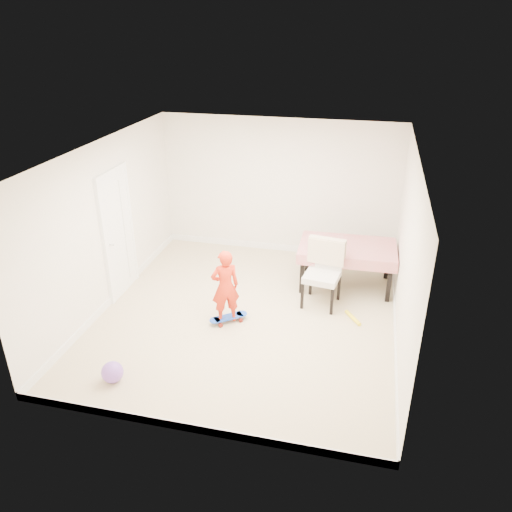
% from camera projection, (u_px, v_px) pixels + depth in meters
% --- Properties ---
extents(ground, '(5.00, 5.00, 0.00)m').
position_uv_depth(ground, '(247.00, 315.00, 7.80)').
color(ground, tan).
rests_on(ground, ground).
extents(ceiling, '(4.50, 5.00, 0.04)m').
position_uv_depth(ceiling, '(245.00, 152.00, 6.67)').
color(ceiling, white).
rests_on(ceiling, wall_back).
extents(wall_back, '(4.50, 0.04, 2.60)m').
position_uv_depth(wall_back, '(279.00, 188.00, 9.40)').
color(wall_back, silver).
rests_on(wall_back, ground).
extents(wall_front, '(4.50, 0.04, 2.60)m').
position_uv_depth(wall_front, '(186.00, 336.00, 5.06)').
color(wall_front, silver).
rests_on(wall_front, ground).
extents(wall_left, '(0.04, 5.00, 2.60)m').
position_uv_depth(wall_left, '(106.00, 226.00, 7.69)').
color(wall_left, silver).
rests_on(wall_left, ground).
extents(wall_right, '(0.04, 5.00, 2.60)m').
position_uv_depth(wall_right, '(405.00, 255.00, 6.77)').
color(wall_right, silver).
rests_on(wall_right, ground).
extents(door, '(0.11, 0.94, 2.11)m').
position_uv_depth(door, '(118.00, 235.00, 8.07)').
color(door, white).
rests_on(door, ground).
extents(baseboard_back, '(4.50, 0.02, 0.12)m').
position_uv_depth(baseboard_back, '(278.00, 247.00, 9.95)').
color(baseboard_back, white).
rests_on(baseboard_back, ground).
extents(baseboard_front, '(4.50, 0.02, 0.12)m').
position_uv_depth(baseboard_front, '(192.00, 428.00, 5.59)').
color(baseboard_front, white).
rests_on(baseboard_front, ground).
extents(baseboard_left, '(0.02, 5.00, 0.12)m').
position_uv_depth(baseboard_left, '(116.00, 295.00, 8.24)').
color(baseboard_left, white).
rests_on(baseboard_left, ground).
extents(baseboard_right, '(0.02, 5.00, 0.12)m').
position_uv_depth(baseboard_right, '(395.00, 331.00, 7.31)').
color(baseboard_right, white).
rests_on(baseboard_right, ground).
extents(dining_table, '(1.63, 1.06, 0.75)m').
position_uv_depth(dining_table, '(346.00, 266.00, 8.52)').
color(dining_table, '#B21409').
rests_on(dining_table, ground).
extents(dining_chair, '(0.67, 0.74, 1.07)m').
position_uv_depth(dining_chair, '(322.00, 275.00, 7.88)').
color(dining_chair, beige).
rests_on(dining_chair, ground).
extents(skateboard, '(0.61, 0.55, 0.09)m').
position_uv_depth(skateboard, '(229.00, 319.00, 7.62)').
color(skateboard, blue).
rests_on(skateboard, ground).
extents(child, '(0.51, 0.46, 1.17)m').
position_uv_depth(child, '(225.00, 289.00, 7.38)').
color(child, red).
rests_on(child, ground).
extents(balloon, '(0.28, 0.28, 0.28)m').
position_uv_depth(balloon, '(112.00, 372.00, 6.34)').
color(balloon, '#8250C2').
rests_on(balloon, ground).
extents(foam_toy, '(0.27, 0.37, 0.06)m').
position_uv_depth(foam_toy, '(353.00, 318.00, 7.68)').
color(foam_toy, yellow).
rests_on(foam_toy, ground).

